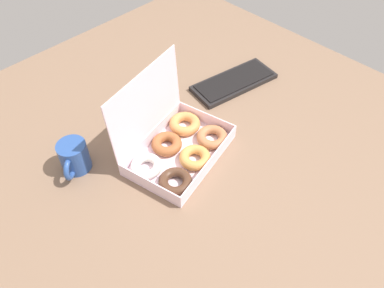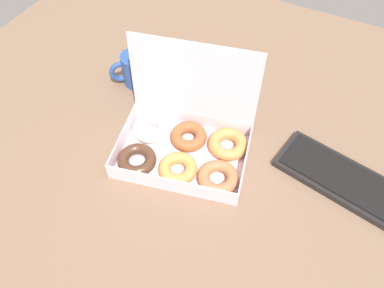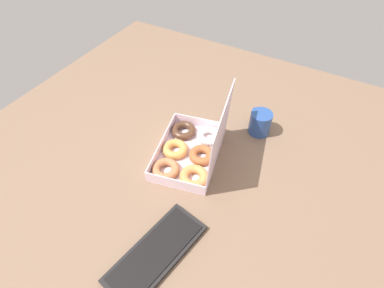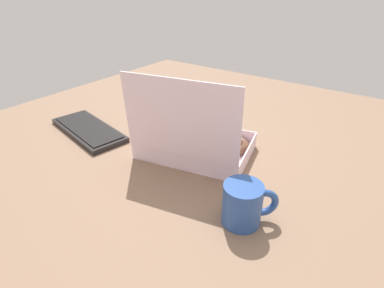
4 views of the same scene
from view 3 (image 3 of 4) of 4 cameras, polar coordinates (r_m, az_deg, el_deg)
The scene contains 4 objects.
ground_plane at distance 125.50cm, azimuth -1.92°, elevation -2.16°, with size 180.00×180.00×2.00cm, color #81634D.
donut_box at distance 121.00cm, azimuth -0.13°, elevation -1.34°, with size 39.76×32.13×28.93cm.
keyboard at distance 101.64cm, azimuth -6.85°, elevation -19.92°, with size 36.65×20.34×2.20cm.
coffee_mug at distance 133.56cm, azimuth 12.80°, elevation 4.12°, with size 11.84×11.03×10.47cm.
Camera 3 is at (69.20, 43.52, 94.23)cm, focal length 28.00 mm.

